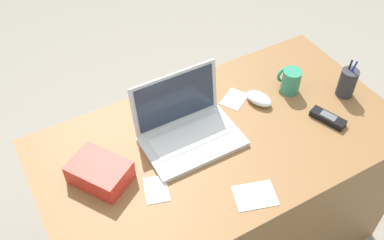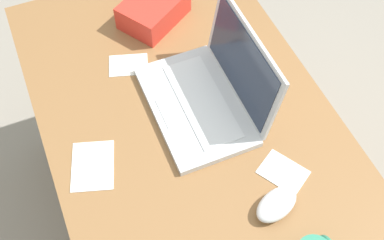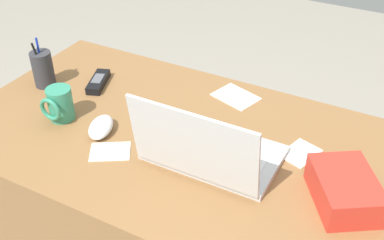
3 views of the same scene
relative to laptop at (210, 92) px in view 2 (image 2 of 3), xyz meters
The scene contains 7 objects.
desk 0.41m from the laptop, 33.78° to the right, with size 1.31×0.71×0.70m, color olive.
laptop is the anchor object (origin of this frame).
computer_mouse 0.33m from the laptop, ahead, with size 0.06×0.11×0.04m, color white.
snack_bag 0.34m from the laptop, behind, with size 0.13×0.19×0.07m, color red.
paper_note_near_laptop 0.25m from the laptop, 142.46° to the right, with size 0.07×0.10×0.00m, color white.
paper_note_left 0.27m from the laptop, 17.26° to the left, with size 0.11×0.08×0.00m, color white.
paper_note_right 0.34m from the laptop, 78.93° to the right, with size 0.13×0.10×0.00m, color white.
Camera 2 is at (0.56, -0.26, 1.71)m, focal length 45.70 mm.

